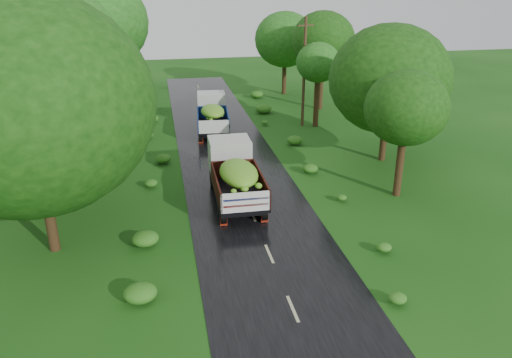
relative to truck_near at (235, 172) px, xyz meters
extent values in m
plane|color=#12420E|center=(0.58, -10.07, -1.60)|extent=(120.00, 120.00, 0.00)
cube|color=black|center=(0.58, -5.07, -1.59)|extent=(6.50, 80.00, 0.02)
cube|color=#BFB78C|center=(0.58, -10.07, -1.58)|extent=(0.12, 1.60, 0.00)
cube|color=#BFB78C|center=(0.58, -6.07, -1.58)|extent=(0.12, 1.60, 0.00)
cube|color=#BFB78C|center=(0.58, -2.07, -1.58)|extent=(0.12, 1.60, 0.00)
cube|color=#BFB78C|center=(0.58, 1.93, -1.58)|extent=(0.12, 1.60, 0.00)
cube|color=#BFB78C|center=(0.58, 5.93, -1.58)|extent=(0.12, 1.60, 0.00)
cube|color=#BFB78C|center=(0.58, 9.93, -1.58)|extent=(0.12, 1.60, 0.00)
cube|color=#BFB78C|center=(0.58, 13.93, -1.58)|extent=(0.12, 1.60, 0.00)
cube|color=#BFB78C|center=(0.58, 17.93, -1.58)|extent=(0.12, 1.60, 0.00)
cube|color=#BFB78C|center=(0.58, 21.93, -1.58)|extent=(0.12, 1.60, 0.00)
cube|color=#BFB78C|center=(0.58, 25.93, -1.58)|extent=(0.12, 1.60, 0.00)
cube|color=#BFB78C|center=(0.58, 29.93, -1.58)|extent=(0.12, 1.60, 0.00)
cube|color=black|center=(0.00, -0.34, -0.92)|extent=(1.88, 5.96, 0.30)
cylinder|color=black|center=(-1.00, 1.83, -1.08)|extent=(0.31, 1.06, 1.05)
cylinder|color=black|center=(1.04, 1.81, -1.08)|extent=(0.31, 1.06, 1.05)
cylinder|color=black|center=(-1.04, -1.67, -1.08)|extent=(0.31, 1.06, 1.05)
cylinder|color=black|center=(1.00, -1.70, -1.08)|extent=(0.31, 1.06, 1.05)
cylinder|color=black|center=(-1.05, -2.75, -1.08)|extent=(0.31, 1.06, 1.05)
cylinder|color=black|center=(0.99, -2.78, -1.08)|extent=(0.31, 1.06, 1.05)
cube|color=maroon|center=(-1.06, -3.11, -1.31)|extent=(0.36, 0.05, 0.47)
cube|color=maroon|center=(0.99, -3.13, -1.31)|extent=(0.36, 0.05, 0.47)
cube|color=silver|center=(0.02, 2.04, 0.23)|extent=(2.35, 2.03, 2.00)
cube|color=black|center=(-0.02, -1.44, -0.69)|extent=(2.47, 4.56, 0.17)
cube|color=#40130B|center=(-1.19, -1.43, -0.10)|extent=(0.13, 4.53, 1.00)
cube|color=#40130B|center=(1.15, -1.46, -0.10)|extent=(0.13, 4.53, 1.00)
cube|color=#40130B|center=(0.01, 0.78, -0.10)|extent=(2.42, 0.11, 1.00)
cube|color=silver|center=(-0.04, -3.67, -0.10)|extent=(2.42, 0.11, 1.00)
ellipsoid|color=#598B19|center=(-0.02, -1.44, 0.53)|extent=(2.08, 3.83, 1.05)
cube|color=black|center=(0.22, 12.54, -0.96)|extent=(2.17, 5.74, 0.28)
cylinder|color=black|center=(-0.58, 14.65, -1.11)|extent=(0.36, 1.02, 1.00)
cylinder|color=black|center=(1.35, 14.50, -1.11)|extent=(0.36, 1.02, 1.00)
cylinder|color=black|center=(-0.85, 11.35, -1.11)|extent=(0.36, 1.02, 1.00)
cylinder|color=black|center=(1.08, 11.19, -1.11)|extent=(0.36, 1.02, 1.00)
cylinder|color=black|center=(-0.93, 10.33, -1.11)|extent=(0.36, 1.02, 1.00)
cylinder|color=black|center=(0.99, 10.17, -1.11)|extent=(0.36, 1.02, 1.00)
cube|color=maroon|center=(-0.96, 9.99, -1.32)|extent=(0.34, 0.07, 0.45)
cube|color=maroon|center=(0.97, 9.84, -1.32)|extent=(0.34, 0.07, 0.45)
cube|color=silver|center=(0.40, 14.78, 0.13)|extent=(2.35, 2.07, 1.89)
cube|color=black|center=(0.13, 11.50, -0.74)|extent=(2.63, 4.46, 0.16)
cube|color=navy|center=(-0.97, 11.59, -0.18)|extent=(0.43, 4.28, 0.95)
cube|color=navy|center=(1.23, 11.41, -0.18)|extent=(0.43, 4.28, 0.95)
cube|color=navy|center=(0.30, 13.59, -0.18)|extent=(2.29, 0.27, 0.95)
cube|color=silver|center=(-0.04, 9.40, -0.18)|extent=(2.29, 0.27, 0.95)
ellipsoid|color=#598B19|center=(0.13, 11.50, 0.41)|extent=(2.21, 3.75, 1.00)
cylinder|color=#382616|center=(7.63, 13.21, 2.66)|extent=(0.30, 0.30, 8.53)
cube|color=#382616|center=(7.63, 13.21, 6.28)|extent=(1.43, 0.63, 0.11)
cylinder|color=black|center=(-8.82, -3.81, 2.19)|extent=(0.46, 0.46, 7.58)
ellipsoid|color=#103B0B|center=(-8.82, -3.81, 5.07)|extent=(4.49, 4.49, 4.04)
cylinder|color=black|center=(-10.42, 0.00, 2.69)|extent=(0.49, 0.49, 8.58)
ellipsoid|color=#103B0B|center=(-10.42, 0.00, 5.95)|extent=(4.40, 4.40, 3.96)
cylinder|color=black|center=(-9.12, 5.80, 1.61)|extent=(0.43, 0.43, 6.43)
ellipsoid|color=#103B0B|center=(-9.12, 5.80, 4.06)|extent=(3.70, 3.70, 3.33)
cylinder|color=black|center=(-11.32, 11.11, 2.54)|extent=(0.48, 0.48, 8.28)
ellipsoid|color=#103B0B|center=(-11.32, 11.11, 5.68)|extent=(4.02, 4.02, 3.62)
cylinder|color=black|center=(-9.23, 15.92, 2.03)|extent=(0.45, 0.45, 7.26)
ellipsoid|color=#103B0B|center=(-9.23, 15.92, 4.78)|extent=(3.41, 3.41, 3.07)
cylinder|color=black|center=(-10.80, 20.99, 2.19)|extent=(0.46, 0.46, 7.58)
ellipsoid|color=#103B0B|center=(-10.80, 20.99, 5.07)|extent=(3.99, 3.99, 3.59)
cylinder|color=black|center=(-9.22, 26.74, 2.52)|extent=(0.48, 0.48, 8.25)
ellipsoid|color=#103B0B|center=(-9.22, 26.74, 5.65)|extent=(4.50, 4.50, 4.05)
cylinder|color=black|center=(8.98, -1.20, 1.24)|extent=(0.42, 0.42, 5.69)
ellipsoid|color=#195214|center=(8.98, -1.20, 3.40)|extent=(2.98, 2.98, 2.68)
cylinder|color=black|center=(10.60, 4.35, 1.45)|extent=(0.43, 0.43, 6.11)
ellipsoid|color=#195214|center=(10.60, 4.35, 3.77)|extent=(3.91, 3.91, 3.52)
cylinder|color=black|center=(8.63, 12.80, 1.32)|extent=(0.42, 0.42, 5.84)
ellipsoid|color=#195214|center=(8.63, 12.80, 3.54)|extent=(2.63, 2.63, 2.37)
cylinder|color=black|center=(10.73, 18.15, 1.90)|extent=(0.45, 0.45, 7.00)
ellipsoid|color=#195214|center=(10.73, 18.15, 4.56)|extent=(3.33, 3.33, 2.99)
cylinder|color=black|center=(9.01, 24.86, 1.50)|extent=(0.43, 0.43, 6.20)
ellipsoid|color=#195214|center=(9.01, 24.86, 3.85)|extent=(3.48, 3.48, 3.13)
camera|label=1|loc=(-3.71, -24.77, 9.92)|focal=35.00mm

